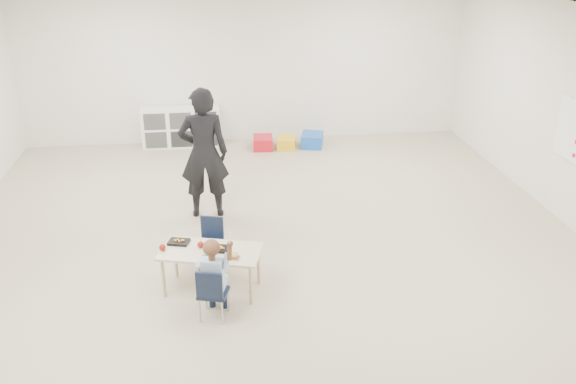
{
  "coord_description": "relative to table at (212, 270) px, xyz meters",
  "views": [
    {
      "loc": [
        -0.63,
        -6.46,
        3.64
      ],
      "look_at": [
        0.19,
        -0.06,
        0.85
      ],
      "focal_mm": 38.0,
      "sensor_mm": 36.0,
      "label": 1
    }
  ],
  "objects": [
    {
      "name": "child",
      "position": [
        0.01,
        -0.51,
        0.21
      ],
      "size": [
        0.48,
        0.48,
        0.93
      ],
      "primitive_type": null,
      "rotation": [
        0.0,
        0.0,
        -0.28
      ],
      "color": "#9FBDD8",
      "rests_on": "chair_near"
    },
    {
      "name": "lunch_tray_near",
      "position": [
        0.09,
        -0.0,
        0.26
      ],
      "size": [
        0.26,
        0.21,
        0.03
      ],
      "primitive_type": "cube",
      "rotation": [
        0.0,
        0.0,
        -0.28
      ],
      "color": "black",
      "rests_on": "table"
    },
    {
      "name": "lunch_tray_far",
      "position": [
        -0.34,
        0.21,
        0.26
      ],
      "size": [
        0.26,
        0.21,
        0.03
      ],
      "primitive_type": "cube",
      "rotation": [
        0.0,
        0.0,
        -0.28
      ],
      "color": "black",
      "rests_on": "table"
    },
    {
      "name": "chair_near",
      "position": [
        0.01,
        -0.51,
        0.04
      ],
      "size": [
        0.35,
        0.34,
        0.59
      ],
      "primitive_type": null,
      "rotation": [
        0.0,
        0.0,
        -0.28
      ],
      "color": "black",
      "rests_on": "ground"
    },
    {
      "name": "milk_carton",
      "position": [
        -0.04,
        -0.13,
        0.29
      ],
      "size": [
        0.09,
        0.09,
        0.1
      ],
      "primitive_type": "cube",
      "rotation": [
        0.0,
        0.0,
        -0.28
      ],
      "color": "white",
      "rests_on": "table"
    },
    {
      "name": "room",
      "position": [
        0.72,
        0.68,
        1.15
      ],
      "size": [
        9.0,
        9.02,
        2.8
      ],
      "color": "#BAAD8F",
      "rests_on": "ground"
    },
    {
      "name": "apple_far",
      "position": [
        -0.51,
        0.06,
        0.28
      ],
      "size": [
        0.07,
        0.07,
        0.07
      ],
      "primitive_type": "sphere",
      "color": "maroon",
      "rests_on": "table"
    },
    {
      "name": "apple_near",
      "position": [
        -0.1,
        0.08,
        0.28
      ],
      "size": [
        0.07,
        0.07,
        0.07
      ],
      "primitive_type": "sphere",
      "color": "maroon",
      "rests_on": "table"
    },
    {
      "name": "table",
      "position": [
        0.0,
        0.0,
        0.0
      ],
      "size": [
        1.17,
        0.81,
        0.49
      ],
      "rotation": [
        0.0,
        0.0,
        -0.28
      ],
      "color": "beige",
      "rests_on": "ground"
    },
    {
      "name": "bin_blue",
      "position": [
        1.87,
        4.61,
        -0.13
      ],
      "size": [
        0.48,
        0.55,
        0.23
      ],
      "primitive_type": "cube",
      "rotation": [
        0.0,
        0.0,
        -0.25
      ],
      "color": "blue",
      "rests_on": "ground"
    },
    {
      "name": "adult",
      "position": [
        -0.05,
        1.95,
        0.65
      ],
      "size": [
        0.65,
        0.43,
        1.79
      ],
      "primitive_type": "imported",
      "rotation": [
        0.0,
        0.0,
        3.14
      ],
      "color": "black",
      "rests_on": "ground"
    },
    {
      "name": "bread_roll",
      "position": [
        0.24,
        -0.19,
        0.27
      ],
      "size": [
        0.09,
        0.09,
        0.07
      ],
      "primitive_type": "ellipsoid",
      "color": "tan",
      "rests_on": "table"
    },
    {
      "name": "cubby_shelf",
      "position": [
        -0.48,
        4.96,
        0.1
      ],
      "size": [
        1.4,
        0.4,
        0.7
      ],
      "primitive_type": "cube",
      "color": "white",
      "rests_on": "ground"
    },
    {
      "name": "chair_far",
      "position": [
        -0.01,
        0.51,
        0.04
      ],
      "size": [
        0.35,
        0.34,
        0.59
      ],
      "primitive_type": null,
      "rotation": [
        0.0,
        0.0,
        -0.28
      ],
      "color": "black",
      "rests_on": "ground"
    },
    {
      "name": "rules_poster",
      "position": [
        4.7,
        1.28,
        1.0
      ],
      "size": [
        0.02,
        0.6,
        0.8
      ],
      "primitive_type": "cube",
      "color": "white",
      "rests_on": "room"
    },
    {
      "name": "bin_red",
      "position": [
        0.97,
        4.6,
        -0.14
      ],
      "size": [
        0.38,
        0.47,
        0.22
      ],
      "primitive_type": "cube",
      "rotation": [
        0.0,
        0.0,
        -0.08
      ],
      "color": "red",
      "rests_on": "ground"
    },
    {
      "name": "bin_yellow",
      "position": [
        1.39,
        4.56,
        -0.15
      ],
      "size": [
        0.39,
        0.46,
        0.2
      ],
      "primitive_type": "cube",
      "rotation": [
        0.0,
        0.0,
        -0.18
      ],
      "color": "gold",
      "rests_on": "ground"
    }
  ]
}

